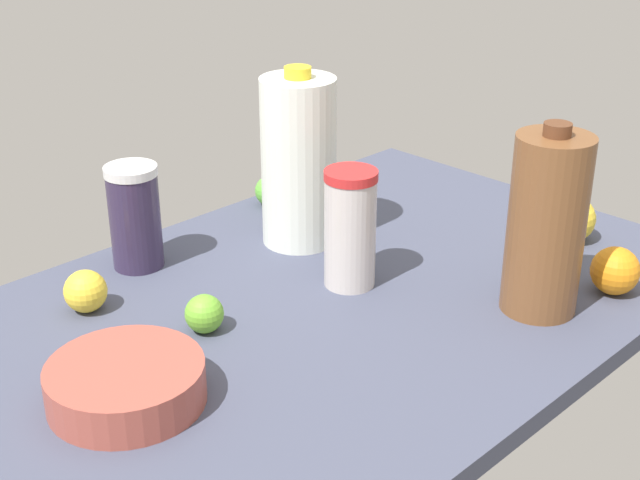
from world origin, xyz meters
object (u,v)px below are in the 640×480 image
(lime_loose, at_px, (270,191))
(lime_near_front, at_px, (204,314))
(tumbler_cup, at_px, (350,228))
(chocolate_milk_jug, at_px, (546,225))
(milk_jug, at_px, (299,162))
(mixing_bowl, at_px, (126,384))
(shaker_bottle, at_px, (135,217))
(lemon_by_jug, at_px, (572,219))
(orange_far_back, at_px, (615,271))
(lemon_beside_bowl, at_px, (85,291))

(lime_loose, bearing_deg, lime_near_front, -143.48)
(tumbler_cup, bearing_deg, chocolate_milk_jug, -60.69)
(milk_jug, distance_m, tumbler_cup, 0.18)
(tumbler_cup, bearing_deg, mixing_bowl, -177.10)
(shaker_bottle, xyz_separation_m, mixing_bowl, (-0.23, -0.30, -0.06))
(milk_jug, distance_m, lemon_by_jug, 0.47)
(lime_loose, bearing_deg, tumbler_cup, -111.36)
(chocolate_milk_jug, relative_size, tumbler_cup, 1.52)
(mixing_bowl, bearing_deg, tumbler_cup, 2.90)
(orange_far_back, bearing_deg, shaker_bottle, 127.79)
(milk_jug, height_order, shaker_bottle, milk_jug)
(milk_jug, bearing_deg, tumbler_cup, -108.27)
(shaker_bottle, bearing_deg, lime_loose, 6.63)
(tumbler_cup, bearing_deg, lemon_beside_bowl, 147.30)
(lime_loose, height_order, lemon_beside_bowl, lemon_beside_bowl)
(milk_jug, distance_m, lemon_beside_bowl, 0.40)
(mixing_bowl, distance_m, lime_loose, 0.64)
(orange_far_back, bearing_deg, lemon_by_jug, 50.05)
(tumbler_cup, bearing_deg, lime_loose, 68.64)
(mixing_bowl, relative_size, lime_near_front, 3.54)
(lime_loose, bearing_deg, chocolate_milk_jug, -88.63)
(milk_jug, relative_size, orange_far_back, 4.08)
(shaker_bottle, xyz_separation_m, lemon_beside_bowl, (-0.14, -0.07, -0.05))
(mixing_bowl, distance_m, orange_far_back, 0.73)
(chocolate_milk_jug, relative_size, orange_far_back, 3.84)
(chocolate_milk_jug, xyz_separation_m, lemon_by_jug, (0.24, 0.09, -0.09))
(tumbler_cup, height_order, lemon_by_jug, tumbler_cup)
(milk_jug, bearing_deg, mixing_bowl, -158.09)
(milk_jug, relative_size, chocolate_milk_jug, 1.06)
(lime_loose, distance_m, lemon_beside_bowl, 0.47)
(lemon_by_jug, distance_m, lime_near_front, 0.66)
(milk_jug, xyz_separation_m, tumbler_cup, (-0.06, -0.17, -0.05))
(tumbler_cup, bearing_deg, orange_far_back, -49.17)
(lemon_by_jug, bearing_deg, orange_far_back, -129.95)
(lemon_beside_bowl, bearing_deg, lime_near_front, -63.26)
(shaker_bottle, distance_m, lemon_by_jug, 0.72)
(mixing_bowl, distance_m, lemon_beside_bowl, 0.25)
(tumbler_cup, bearing_deg, milk_jug, 71.73)
(milk_jug, distance_m, chocolate_milk_jug, 0.42)
(milk_jug, bearing_deg, lemon_by_jug, -45.12)
(lemon_by_jug, bearing_deg, mixing_bowl, 170.40)
(milk_jug, bearing_deg, orange_far_back, -66.57)
(orange_far_back, bearing_deg, tumbler_cup, 130.83)
(orange_far_back, bearing_deg, lime_near_front, 145.69)
(lime_near_front, bearing_deg, lemon_by_jug, -17.77)
(mixing_bowl, bearing_deg, lime_loose, 32.08)
(shaker_bottle, distance_m, lime_loose, 0.32)
(mixing_bowl, height_order, orange_far_back, orange_far_back)
(milk_jug, relative_size, tumbler_cup, 1.62)
(shaker_bottle, bearing_deg, tumbler_cup, -55.74)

